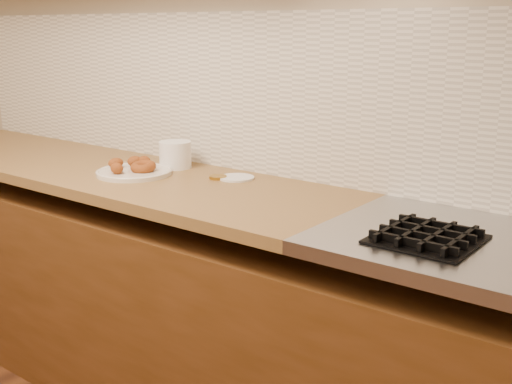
% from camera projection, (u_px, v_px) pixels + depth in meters
% --- Properties ---
extents(wall_back, '(4.00, 0.02, 2.70)m').
position_uv_depth(wall_back, '(270.00, 53.00, 2.34)').
color(wall_back, '#BFB196').
rests_on(wall_back, ground).
extents(base_cabinet, '(3.60, 0.60, 0.77)m').
position_uv_depth(base_cabinet, '(219.00, 325.00, 2.34)').
color(base_cabinet, '#583217').
rests_on(base_cabinet, floor).
extents(butcher_block, '(2.30, 0.62, 0.04)m').
position_uv_depth(butcher_block, '(96.00, 170.00, 2.61)').
color(butcher_block, olive).
rests_on(butcher_block, base_cabinet).
extents(backsplash, '(3.60, 0.02, 0.60)m').
position_uv_depth(backsplash, '(268.00, 95.00, 2.37)').
color(backsplash, silver).
rests_on(backsplash, wall_back).
extents(donut_plate, '(0.29, 0.29, 0.02)m').
position_uv_depth(donut_plate, '(134.00, 172.00, 2.43)').
color(donut_plate, beige).
rests_on(donut_plate, butcher_block).
extents(ring_donut, '(0.12, 0.12, 0.04)m').
position_uv_depth(ring_donut, '(143.00, 167.00, 2.41)').
color(ring_donut, brown).
rests_on(ring_donut, donut_plate).
extents(fried_dough_chunks, '(0.15, 0.21, 0.04)m').
position_uv_depth(fried_dough_chunks, '(127.00, 164.00, 2.45)').
color(fried_dough_chunks, brown).
rests_on(fried_dough_chunks, donut_plate).
extents(plastic_tub, '(0.16, 0.16, 0.11)m').
position_uv_depth(plastic_tub, '(175.00, 155.00, 2.54)').
color(plastic_tub, white).
rests_on(plastic_tub, butcher_block).
extents(tub_lid, '(0.15, 0.15, 0.01)m').
position_uv_depth(tub_lid, '(237.00, 178.00, 2.36)').
color(tub_lid, white).
rests_on(tub_lid, butcher_block).
extents(brass_jar_lid, '(0.07, 0.07, 0.01)m').
position_uv_depth(brass_jar_lid, '(218.00, 177.00, 2.37)').
color(brass_jar_lid, '#A47A24').
rests_on(brass_jar_lid, butcher_block).
extents(wooden_utensil, '(0.16, 0.05, 0.01)m').
position_uv_depth(wooden_utensil, '(132.00, 166.00, 2.56)').
color(wooden_utensil, '#9B8052').
rests_on(wooden_utensil, butcher_block).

